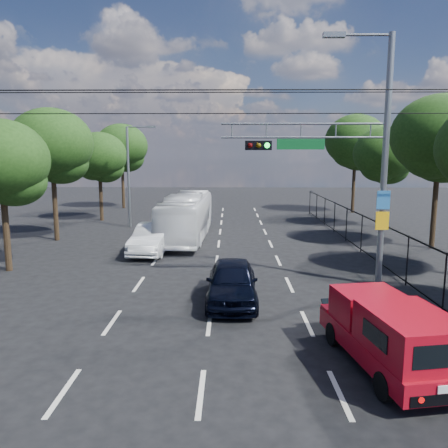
{
  "coord_description": "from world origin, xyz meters",
  "views": [
    {
      "loc": [
        0.61,
        -8.75,
        5.11
      ],
      "look_at": [
        0.43,
        5.74,
        2.8
      ],
      "focal_mm": 35.0,
      "sensor_mm": 36.0,
      "label": 1
    }
  ],
  "objects_px": {
    "navy_hatchback": "(232,281)",
    "white_bus": "(187,216)",
    "white_van": "(153,238)",
    "signal_mast": "(353,151)",
    "red_pickup": "(388,332)"
  },
  "relations": [
    {
      "from": "navy_hatchback",
      "to": "white_bus",
      "type": "relative_size",
      "value": 0.44
    },
    {
      "from": "white_van",
      "to": "signal_mast",
      "type": "bearing_deg",
      "value": -28.75
    },
    {
      "from": "white_bus",
      "to": "signal_mast",
      "type": "bearing_deg",
      "value": -50.78
    },
    {
      "from": "navy_hatchback",
      "to": "white_bus",
      "type": "xyz_separation_m",
      "value": [
        -2.7,
        11.66,
        0.63
      ]
    },
    {
      "from": "signal_mast",
      "to": "white_bus",
      "type": "xyz_separation_m",
      "value": [
        -7.28,
        9.63,
        -3.88
      ]
    },
    {
      "from": "red_pickup",
      "to": "white_bus",
      "type": "height_order",
      "value": "white_bus"
    },
    {
      "from": "signal_mast",
      "to": "white_van",
      "type": "height_order",
      "value": "signal_mast"
    },
    {
      "from": "signal_mast",
      "to": "red_pickup",
      "type": "bearing_deg",
      "value": -97.29
    },
    {
      "from": "signal_mast",
      "to": "white_bus",
      "type": "distance_m",
      "value": 12.69
    },
    {
      "from": "signal_mast",
      "to": "white_van",
      "type": "relative_size",
      "value": 2.06
    },
    {
      "from": "signal_mast",
      "to": "navy_hatchback",
      "type": "xyz_separation_m",
      "value": [
        -4.58,
        -2.03,
        -4.51
      ]
    },
    {
      "from": "signal_mast",
      "to": "red_pickup",
      "type": "distance_m",
      "value": 8.13
    },
    {
      "from": "signal_mast",
      "to": "white_van",
      "type": "bearing_deg",
      "value": 146.83
    },
    {
      "from": "red_pickup",
      "to": "white_bus",
      "type": "bearing_deg",
      "value": 111.29
    },
    {
      "from": "navy_hatchback",
      "to": "white_van",
      "type": "distance_m",
      "value": 8.74
    }
  ]
}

